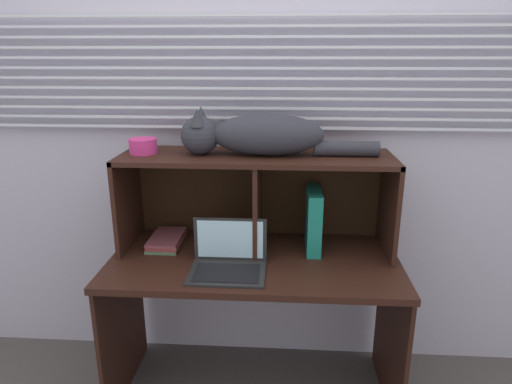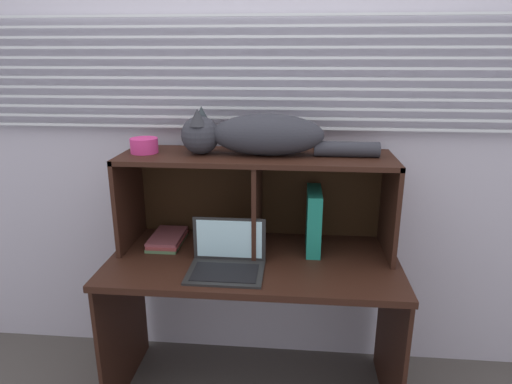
{
  "view_description": "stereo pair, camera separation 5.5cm",
  "coord_description": "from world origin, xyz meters",
  "px_view_note": "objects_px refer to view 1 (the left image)",
  "views": [
    {
      "loc": [
        0.13,
        -1.66,
        1.62
      ],
      "look_at": [
        0.0,
        0.31,
        1.01
      ],
      "focal_mm": 31.45,
      "sensor_mm": 36.0,
      "label": 1
    },
    {
      "loc": [
        0.18,
        -1.66,
        1.62
      ],
      "look_at": [
        0.0,
        0.31,
        1.01
      ],
      "focal_mm": 31.45,
      "sensor_mm": 36.0,
      "label": 2
    }
  ],
  "objects_px": {
    "cat": "(255,135)",
    "book_stack": "(167,240)",
    "small_basket": "(143,146)",
    "laptop": "(228,261)",
    "binder_upright": "(313,220)"
  },
  "relations": [
    {
      "from": "binder_upright",
      "to": "small_basket",
      "type": "xyz_separation_m",
      "value": [
        -0.79,
        0.0,
        0.34
      ]
    },
    {
      "from": "book_stack",
      "to": "small_basket",
      "type": "relative_size",
      "value": 2.02
    },
    {
      "from": "laptop",
      "to": "small_basket",
      "type": "xyz_separation_m",
      "value": [
        -0.41,
        0.25,
        0.44
      ]
    },
    {
      "from": "laptop",
      "to": "small_basket",
      "type": "relative_size",
      "value": 2.54
    },
    {
      "from": "binder_upright",
      "to": "small_basket",
      "type": "height_order",
      "value": "small_basket"
    },
    {
      "from": "cat",
      "to": "small_basket",
      "type": "height_order",
      "value": "cat"
    },
    {
      "from": "cat",
      "to": "book_stack",
      "type": "bearing_deg",
      "value": -179.99
    },
    {
      "from": "laptop",
      "to": "binder_upright",
      "type": "relative_size",
      "value": 1.1
    },
    {
      "from": "book_stack",
      "to": "small_basket",
      "type": "bearing_deg",
      "value": 179.92
    },
    {
      "from": "binder_upright",
      "to": "book_stack",
      "type": "relative_size",
      "value": 1.14
    },
    {
      "from": "laptop",
      "to": "book_stack",
      "type": "xyz_separation_m",
      "value": [
        -0.33,
        0.25,
        -0.02
      ]
    },
    {
      "from": "cat",
      "to": "book_stack",
      "type": "xyz_separation_m",
      "value": [
        -0.43,
        -0.0,
        -0.52
      ]
    },
    {
      "from": "binder_upright",
      "to": "small_basket",
      "type": "relative_size",
      "value": 2.3
    },
    {
      "from": "laptop",
      "to": "small_basket",
      "type": "height_order",
      "value": "small_basket"
    },
    {
      "from": "cat",
      "to": "small_basket",
      "type": "relative_size",
      "value": 7.0
    }
  ]
}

